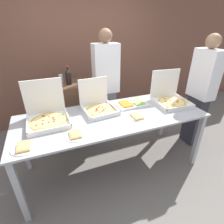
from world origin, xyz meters
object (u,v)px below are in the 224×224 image
object	(u,v)px
paper_plate_front_center	(75,135)
soda_bottle	(68,77)
pizza_box_far_right	(47,115)
soda_can_silver	(61,78)
person_guest_cap	(201,92)
pizza_box_far_left	(170,98)
pizza_box_near_left	(98,106)
person_guest_plaid	(106,87)
paper_plate_front_left	(137,117)
paper_plate_front_right	(24,147)
veggie_tray	(132,104)

from	to	relation	value
paper_plate_front_center	soda_bottle	xyz separation A→B (m)	(0.14, 1.06, 0.33)
pizza_box_far_right	soda_can_silver	xyz separation A→B (m)	(0.28, 0.78, 0.20)
pizza_box_far_right	person_guest_cap	bearing A→B (deg)	-3.75
pizza_box_far_right	soda_can_silver	distance (m)	0.85
pizza_box_far_left	soda_bottle	world-z (taller)	soda_bottle
pizza_box_near_left	person_guest_plaid	world-z (taller)	person_guest_plaid
pizza_box_near_left	person_guest_plaid	xyz separation A→B (m)	(0.32, 0.56, 0.04)
pizza_box_far_left	pizza_box_near_left	size ratio (longest dim) A/B	1.12
pizza_box_far_left	pizza_box_near_left	bearing A→B (deg)	177.75
pizza_box_far_left	soda_bottle	xyz separation A→B (m)	(-1.32, 0.74, 0.26)
person_guest_plaid	pizza_box_near_left	bearing A→B (deg)	60.52
pizza_box_near_left	paper_plate_front_left	bearing A→B (deg)	-47.75
paper_plate_front_right	paper_plate_front_center	bearing A→B (deg)	2.80
pizza_box_far_right	paper_plate_front_left	xyz separation A→B (m)	(1.04, -0.33, -0.07)
veggie_tray	soda_can_silver	size ratio (longest dim) A/B	3.42
pizza_box_far_right	pizza_box_near_left	distance (m)	0.65
pizza_box_near_left	soda_can_silver	world-z (taller)	pizza_box_near_left
paper_plate_front_right	soda_bottle	size ratio (longest dim) A/B	0.88
paper_plate_front_center	veggie_tray	xyz separation A→B (m)	(0.90, 0.45, 0.01)
paper_plate_front_right	pizza_box_far_right	bearing A→B (deg)	60.79
pizza_box_far_left	paper_plate_front_right	distance (m)	1.99
paper_plate_front_left	soda_bottle	world-z (taller)	soda_bottle
paper_plate_front_center	veggie_tray	world-z (taller)	veggie_tray
paper_plate_front_center	person_guest_plaid	world-z (taller)	person_guest_plaid
paper_plate_front_right	person_guest_plaid	size ratio (longest dim) A/B	0.13
paper_plate_front_left	veggie_tray	size ratio (longest dim) A/B	0.49
pizza_box_far_right	person_guest_cap	distance (m)	2.30
person_guest_cap	paper_plate_front_right	bearing A→B (deg)	97.80
pizza_box_far_left	soda_can_silver	size ratio (longest dim) A/B	4.11
pizza_box_far_left	pizza_box_near_left	xyz separation A→B (m)	(-1.06, 0.14, -0.01)
paper_plate_front_center	paper_plate_front_right	bearing A→B (deg)	-177.20
paper_plate_front_right	paper_plate_front_left	bearing A→B (deg)	5.61
veggie_tray	soda_can_silver	bearing A→B (deg)	138.69
veggie_tray	soda_bottle	world-z (taller)	soda_bottle
veggie_tray	person_guest_plaid	xyz separation A→B (m)	(-0.18, 0.58, 0.09)
pizza_box_near_left	paper_plate_front_left	distance (m)	0.54
pizza_box_near_left	paper_plate_front_center	size ratio (longest dim) A/B	1.84
paper_plate_front_center	soda_can_silver	world-z (taller)	soda_can_silver
paper_plate_front_left	person_guest_plaid	bearing A→B (deg)	94.51
pizza_box_near_left	paper_plate_front_right	xyz separation A→B (m)	(-0.90, -0.49, -0.06)
pizza_box_far_right	person_guest_cap	size ratio (longest dim) A/B	0.28
pizza_box_far_left	person_guest_cap	size ratio (longest dim) A/B	0.28
pizza_box_far_left	paper_plate_front_center	distance (m)	1.50
pizza_box_near_left	soda_bottle	size ratio (longest dim) A/B	1.66
paper_plate_front_left	pizza_box_near_left	bearing A→B (deg)	136.74
soda_can_silver	pizza_box_far_left	bearing A→B (deg)	-31.69
pizza_box_near_left	pizza_box_far_left	bearing A→B (deg)	-12.18
veggie_tray	person_guest_cap	world-z (taller)	person_guest_cap
paper_plate_front_left	person_guest_cap	distance (m)	1.28
paper_plate_front_center	soda_can_silver	xyz separation A→B (m)	(0.04, 1.21, 0.27)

